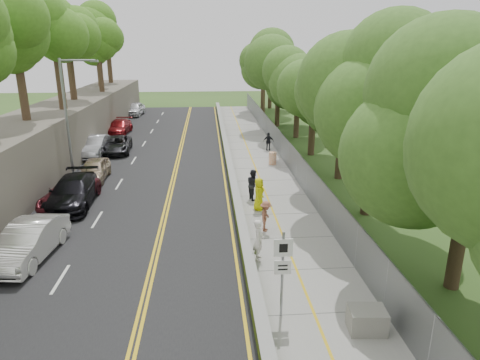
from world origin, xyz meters
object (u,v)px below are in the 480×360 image
signpost (283,265)px  construction_barrel (273,158)px  car_2 (70,194)px  car_1 (29,242)px  painter_0 (259,194)px  concrete_block (367,320)px  streetlight (69,110)px  person_far (269,142)px

signpost → construction_barrel: signpost is taller
car_2 → signpost: bearing=-43.8°
car_1 → painter_0: bearing=31.0°
construction_barrel → concrete_block: construction_barrel is taller
car_1 → streetlight: bearing=102.8°
car_1 → person_far: bearing=61.2°
signpost → concrete_block: bearing=-20.7°
car_1 → concrete_block: bearing=-18.9°
car_2 → painter_0: size_ratio=2.73×
car_2 → person_far: bearing=46.9°
streetlight → person_far: size_ratio=5.14×
concrete_block → car_2: bearing=136.4°
construction_barrel → person_far: (0.31, 4.51, 0.30)m
streetlight → painter_0: 14.42m
streetlight → car_1: streetlight is taller
signpost → person_far: 23.73m
streetlight → concrete_block: 23.26m
signpost → construction_barrel: size_ratio=3.25×
painter_0 → construction_barrel: bearing=11.4°
signpost → person_far: size_ratio=1.99×
car_1 → car_2: (-0.20, 6.38, -0.09)m
construction_barrel → car_1: car_1 is taller
signpost → painter_0: 9.82m
signpost → car_2: size_ratio=0.62×
construction_barrel → car_1: (-12.62, -14.15, 0.30)m
signpost → painter_0: bearing=87.7°
car_2 → construction_barrel: bearing=35.1°
construction_barrel → concrete_block: 20.00m
car_1 → painter_0: painter_0 is taller
signpost → car_2: (-10.25, 11.24, -1.23)m
concrete_block → person_far: 24.52m
signpost → car_1: 11.22m
car_2 → painter_0: (10.65, -1.48, 0.23)m
construction_barrel → streetlight: bearing=-171.9°
streetlight → car_1: (1.46, -12.15, -3.81)m
construction_barrel → car_2: car_2 is taller
signpost → concrete_block: signpost is taller
painter_0 → person_far: 13.99m
concrete_block → painter_0: painter_0 is taller
construction_barrel → signpost: bearing=-97.7°
signpost → painter_0: (0.40, 9.76, -1.00)m
concrete_block → person_far: size_ratio=0.75×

